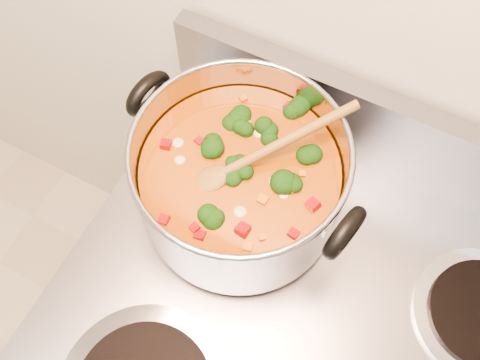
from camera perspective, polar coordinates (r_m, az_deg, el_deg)
name	(u,v)px	position (r m, az deg, el deg)	size (l,w,h in m)	color
stockpot	(240,180)	(0.74, -0.04, 0.03)	(0.35, 0.29, 0.17)	#AAAAB2
wooden_spoon	(246,161)	(0.70, 0.66, 2.01)	(0.18, 0.20, 0.09)	olive
cooktop_crumbs	(268,279)	(0.78, 3.05, -10.54)	(0.33, 0.27, 0.01)	black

